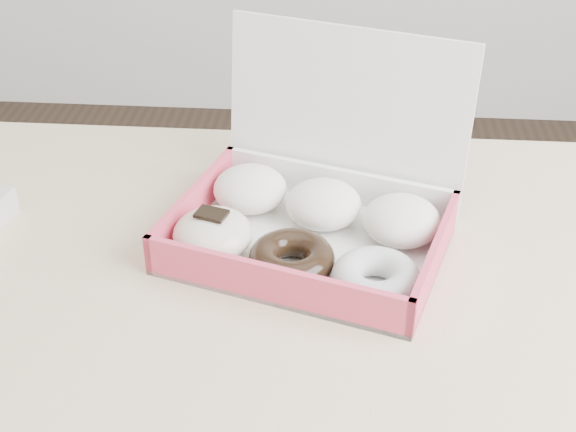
{
  "coord_description": "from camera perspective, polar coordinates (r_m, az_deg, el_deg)",
  "views": [
    {
      "loc": [
        0.15,
        -0.72,
        1.34
      ],
      "look_at": [
        0.09,
        0.09,
        0.8
      ],
      "focal_mm": 50.0,
      "sensor_mm": 36.0,
      "label": 1
    }
  ],
  "objects": [
    {
      "name": "table",
      "position": [
        0.99,
        -5.53,
        -8.83
      ],
      "size": [
        1.2,
        0.8,
        0.75
      ],
      "color": "tan",
      "rests_on": "ground"
    },
    {
      "name": "donut_box",
      "position": [
        0.99,
        1.66,
        0.02
      ],
      "size": [
        0.39,
        0.36,
        0.24
      ],
      "rotation": [
        0.0,
        0.0,
        -0.3
      ],
      "color": "white",
      "rests_on": "table"
    }
  ]
}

